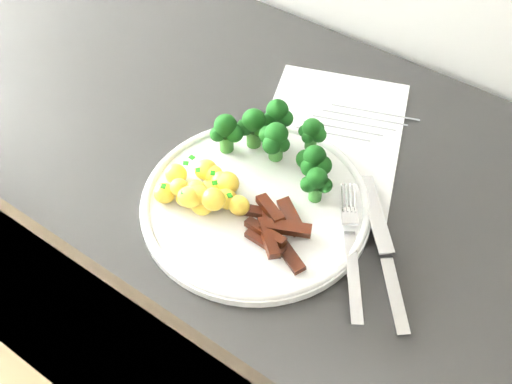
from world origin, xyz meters
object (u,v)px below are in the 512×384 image
at_px(beef_strips, 275,228).
at_px(fork, 352,254).
at_px(potatoes, 204,190).
at_px(counter, 315,337).
at_px(recipe_paper, 331,135).
at_px(plate, 256,203).
at_px(broccoli, 278,139).
at_px(knife, 388,269).

distance_m(beef_strips, fork, 0.10).
bearing_deg(potatoes, counter, 46.39).
xyz_separation_m(recipe_paper, plate, (-0.01, -0.17, 0.01)).
relative_size(plate, beef_strips, 2.59).
bearing_deg(recipe_paper, broccoli, -108.34).
relative_size(counter, plate, 7.73).
height_order(recipe_paper, knife, knife).
bearing_deg(beef_strips, fork, 12.26).
height_order(counter, fork, fork).
bearing_deg(recipe_paper, fork, -52.81).
height_order(plate, beef_strips, beef_strips).
relative_size(recipe_paper, fork, 1.82).
bearing_deg(plate, broccoli, 104.52).
relative_size(broccoli, potatoes, 1.47).
bearing_deg(counter, recipe_paper, 127.62).
xyz_separation_m(broccoli, knife, (0.21, -0.07, -0.04)).
height_order(broccoli, knife, broccoli).
bearing_deg(plate, beef_strips, -29.18).
bearing_deg(recipe_paper, counter, -52.38).
bearing_deg(broccoli, counter, 11.74).
distance_m(broccoli, knife, 0.22).
distance_m(broccoli, potatoes, 0.12).
bearing_deg(potatoes, broccoli, 71.91).
distance_m(plate, knife, 0.19).
relative_size(fork, knife, 0.96).
xyz_separation_m(plate, potatoes, (-0.06, -0.03, 0.02)).
relative_size(plate, potatoes, 2.33).
relative_size(potatoes, knife, 0.68).
height_order(counter, plate, plate).
height_order(potatoes, fork, potatoes).
bearing_deg(beef_strips, recipe_paper, 100.76).
relative_size(recipe_paper, broccoli, 1.76).
relative_size(beef_strips, knife, 0.61).
distance_m(potatoes, knife, 0.25).
bearing_deg(plate, counter, 55.11).
relative_size(broccoli, beef_strips, 1.63).
bearing_deg(plate, potatoes, -149.21).
bearing_deg(plate, knife, 2.54).
distance_m(counter, knife, 0.47).
distance_m(counter, potatoes, 0.49).
bearing_deg(counter, knife, -36.59).
height_order(beef_strips, fork, beef_strips).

